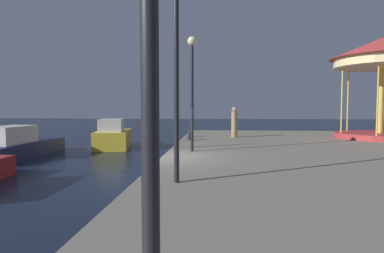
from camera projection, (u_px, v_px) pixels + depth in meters
The scene contains 9 objects.
ground_plane at pixel (162, 178), 11.41m from camera, with size 120.00×120.00×0.00m, color black.
motorboat_yellow at pixel (113, 137), 19.94m from camera, with size 2.62×4.32×1.84m.
motorboat_navy at pixel (16, 146), 16.17m from camera, with size 2.11×5.84×1.62m.
carousel at pixel (382, 63), 17.69m from camera, with size 5.52×5.52×5.59m.
lamp_post_mid_promenade at pixel (176, 45), 7.20m from camera, with size 0.36×0.36×4.66m.
lamp_post_far_end at pixel (192, 74), 12.41m from camera, with size 0.36×0.36×4.48m.
bollard_center at pixel (190, 134), 18.74m from camera, with size 0.24×0.24×0.40m, color #2D2D33.
bollard_north at pixel (189, 136), 16.86m from camera, with size 0.24×0.24×0.40m, color #2D2D33.
person_mid_promenade at pixel (234, 123), 18.50m from camera, with size 0.34×0.34×1.75m.
Camera 1 is at (1.90, -11.17, 2.53)m, focal length 29.87 mm.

